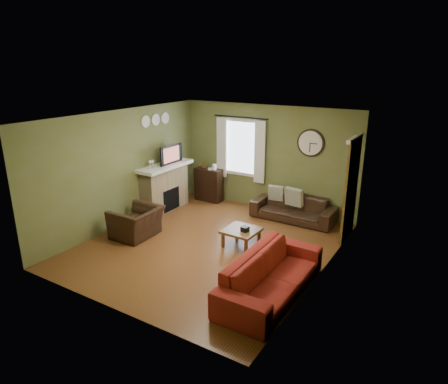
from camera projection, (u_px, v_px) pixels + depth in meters
The scene contains 31 objects.
floor at pixel (210, 245), 8.15m from camera, with size 4.60×5.20×0.00m, color brown.
ceiling at pixel (208, 117), 7.34m from camera, with size 4.60×5.20×0.00m, color white.
wall_left at pixel (123, 169), 8.89m from camera, with size 0.00×5.20×2.60m, color olive.
wall_right at pixel (324, 206), 6.60m from camera, with size 0.00×5.20×2.60m, color olive.
wall_back at pixel (267, 158), 9.85m from camera, with size 4.60×0.00×2.60m, color olive.
wall_front at pixel (107, 230), 5.64m from camera, with size 4.60×0.00×2.60m, color olive.
fireplace at pixel (165, 189), 9.96m from camera, with size 0.40×1.40×1.10m, color tan.
firebox at pixel (171, 199), 9.94m from camera, with size 0.04×0.60×0.55m, color black.
mantel at pixel (165, 166), 9.76m from camera, with size 0.58×1.60×0.08m, color white.
tv at pixel (169, 156), 9.80m from camera, with size 0.60×0.08×0.35m, color black.
tv_screen at pixel (171, 154), 9.75m from camera, with size 0.02×0.62×0.36m, color #994C3F.
medallion_left at pixel (146, 122), 9.23m from camera, with size 0.28×0.28×0.03m, color white.
medallion_mid at pixel (156, 120), 9.52m from camera, with size 0.28×0.28×0.03m, color white.
medallion_right at pixel (165, 118), 9.80m from camera, with size 0.28×0.28×0.03m, color white.
window_pane at pixel (242, 147), 10.12m from camera, with size 1.00×0.02×1.30m, color silver, non-canonical shape.
curtain_rod at pixel (241, 117), 9.80m from camera, with size 0.03×0.03×1.50m, color black.
curtain_left at pixel (222, 148), 10.33m from camera, with size 0.28×0.04×1.55m, color white.
curtain_right at pixel (260, 152), 9.78m from camera, with size 0.28×0.04×1.55m, color white.
wall_clock at pixel (310, 143), 9.11m from camera, with size 0.64×0.06×0.64m, color white, non-canonical shape.
door at pixel (351, 190), 8.19m from camera, with size 0.05×0.90×2.10m, color brown.
bookshelf at pixel (209, 185), 10.65m from camera, with size 0.74×0.32×0.88m, color black, non-canonical shape.
book at pixel (208, 166), 10.42m from camera, with size 0.16×0.22×0.02m, color brown.
sofa_brown at pixel (293, 208), 9.39m from camera, with size 1.95×0.76×0.57m, color black.
pillow_left at pixel (276, 193), 9.63m from camera, with size 0.37×0.11×0.37m, color #999F8E.
pillow_right at pixel (294, 197), 9.34m from camera, with size 0.43×0.13×0.43m, color #999F8E.
sofa_red at pixel (272, 274), 6.36m from camera, with size 2.32×0.91×0.68m, color maroon.
armchair at pixel (137, 222), 8.48m from camera, with size 0.97×0.85×0.63m, color black.
coffee_table at pixel (241, 237), 8.08m from camera, with size 0.67×0.67×0.36m, color brown, non-canonical shape.
tissue_box at pixel (245, 229), 7.92m from camera, with size 0.14×0.14×0.10m, color black.
wine_glass_a at pixel (150, 165), 9.27m from camera, with size 0.07×0.07×0.21m, color white, non-canonical shape.
wine_glass_b at pixel (152, 164), 9.34m from camera, with size 0.07×0.07×0.20m, color white, non-canonical shape.
Camera 1 is at (4.13, -6.16, 3.57)m, focal length 32.00 mm.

